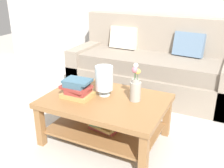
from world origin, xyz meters
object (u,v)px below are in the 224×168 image
Objects in this scene: flower_pitcher at (135,87)px; coffee_table at (105,111)px; couch at (152,68)px; glass_hurricane_vase at (104,79)px; book_stack_main at (77,89)px.

coffee_table is at bearing -160.25° from flower_pitcher.
couch is 7.53× the size of glass_hurricane_vase.
flower_pitcher reaches higher than coffee_table.
book_stack_main is 1.03× the size of glass_hurricane_vase.
flower_pitcher is (0.54, 0.17, 0.05)m from book_stack_main.
flower_pitcher is at bearing 17.58° from book_stack_main.
couch is 1.40m from coffee_table.
book_stack_main is 0.57m from flower_pitcher.
flower_pitcher is (0.32, 0.02, -0.04)m from glass_hurricane_vase.
coffee_table is (-0.02, -1.40, -0.03)m from couch.
glass_hurricane_vase is (0.22, 0.15, 0.09)m from book_stack_main.
glass_hurricane_vase is at bearing -175.98° from flower_pitcher.
coffee_table is 3.80× the size of book_stack_main.
book_stack_main is (-0.27, -0.07, 0.22)m from coffee_table.
coffee_table is 3.92× the size of glass_hurricane_vase.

